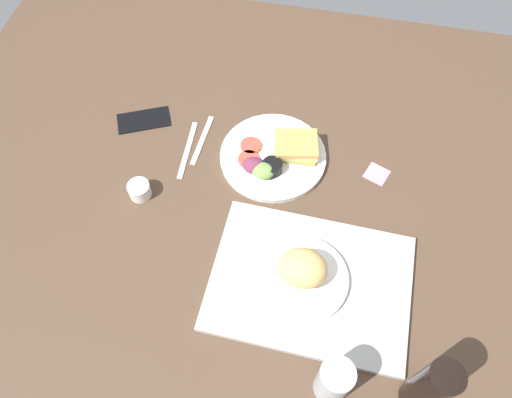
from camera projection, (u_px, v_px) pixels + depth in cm
name	position (u px, v px, depth cm)	size (l,w,h in cm)	color
ground_plane	(266.00, 202.00, 125.21)	(190.00, 150.00, 3.00)	#4C3828
serving_tray	(310.00, 283.00, 111.52)	(45.00, 33.00, 1.60)	#B2B2AD
bread_plate_near	(303.00, 273.00, 108.55)	(20.76, 20.76, 8.77)	white
plate_with_salad	(275.00, 156.00, 128.59)	(28.06, 28.06, 5.40)	white
drinking_glass	(334.00, 381.00, 95.03)	(6.79, 6.79, 13.23)	silver
soda_bottle	(430.00, 387.00, 90.79)	(6.40, 6.40, 20.86)	black
espresso_cup	(139.00, 190.00, 122.88)	(5.60, 5.60, 4.00)	silver
fork	(202.00, 140.00, 133.24)	(17.00, 1.40, 0.50)	#B7B7BC
knife	(188.00, 149.00, 131.54)	(19.00, 1.40, 0.50)	#B7B7BC
cell_phone	(143.00, 120.00, 136.66)	(14.40, 7.20, 0.80)	black
sticky_note	(377.00, 174.00, 127.71)	(5.60, 5.60, 0.12)	pink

